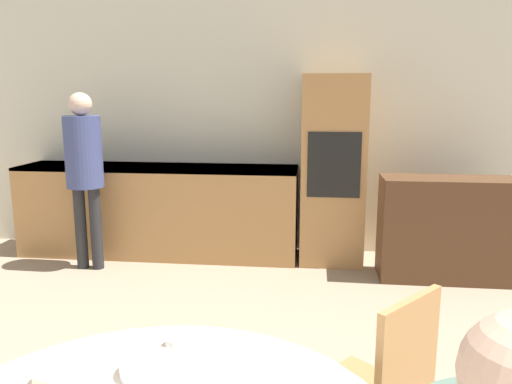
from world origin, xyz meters
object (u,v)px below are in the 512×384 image
object	(u,v)px
person_standing	(84,162)
bowl_centre	(149,367)
bowl_far	(56,376)
bowl_near	(187,341)
oven_unit	(333,170)
sideboard	(446,229)

from	to	relation	value
person_standing	bowl_centre	size ratio (longest dim) A/B	8.73
person_standing	bowl_far	distance (m)	3.25
person_standing	bowl_near	world-z (taller)	person_standing
oven_unit	bowl_far	bearing A→B (deg)	-105.70
bowl_centre	bowl_far	size ratio (longest dim) A/B	1.35
bowl_centre	bowl_near	bearing A→B (deg)	66.40
bowl_far	bowl_centre	bearing A→B (deg)	17.72
oven_unit	bowl_near	world-z (taller)	oven_unit
person_standing	bowl_near	xyz separation A→B (m)	(1.65, -2.70, -0.27)
person_standing	bowl_far	xyz separation A→B (m)	(1.29, -2.97, -0.27)
bowl_far	sideboard	bearing A→B (deg)	57.34
sideboard	bowl_centre	bearing A→B (deg)	-119.62
sideboard	bowl_near	world-z (taller)	sideboard
bowl_far	bowl_near	bearing A→B (deg)	37.29
sideboard	bowl_centre	size ratio (longest dim) A/B	6.13
person_standing	bowl_far	size ratio (longest dim) A/B	11.75
oven_unit	sideboard	bearing A→B (deg)	-22.12
oven_unit	bowl_far	distance (m)	3.62
oven_unit	bowl_near	xyz separation A→B (m)	(-0.63, -3.22, -0.16)
bowl_near	bowl_centre	size ratio (longest dim) A/B	0.80
bowl_near	bowl_far	size ratio (longest dim) A/B	1.07
bowl_centre	bowl_far	distance (m)	0.29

